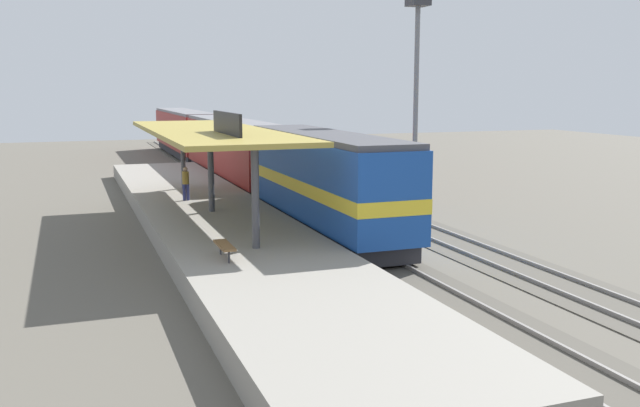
% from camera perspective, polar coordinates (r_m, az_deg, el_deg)
% --- Properties ---
extents(ground_plane, '(120.00, 120.00, 0.00)m').
position_cam_1_polar(ground_plane, '(34.81, 1.92, -1.44)').
color(ground_plane, '#5B564C').
extents(track_near, '(3.20, 110.00, 0.16)m').
position_cam_1_polar(track_near, '(34.12, -1.20, -1.61)').
color(track_near, '#4E4941').
rests_on(track_near, ground).
extents(track_far, '(3.20, 110.00, 0.16)m').
position_cam_1_polar(track_far, '(35.84, 5.78, -1.11)').
color(track_far, '#4E4941').
rests_on(track_far, ground).
extents(platform, '(6.00, 44.00, 0.90)m').
position_cam_1_polar(platform, '(32.87, -8.81, -1.40)').
color(platform, gray).
rests_on(platform, ground).
extents(station_canopy, '(5.20, 18.00, 4.70)m').
position_cam_1_polar(station_canopy, '(32.27, -8.96, 5.71)').
color(station_canopy, '#47474C').
rests_on(station_canopy, platform).
extents(platform_bench, '(0.44, 1.70, 0.50)m').
position_cam_1_polar(platform_bench, '(23.60, -7.82, -3.45)').
color(platform_bench, '#333338').
rests_on(platform_bench, platform).
extents(locomotive, '(2.93, 14.43, 4.44)m').
position_cam_1_polar(locomotive, '(31.25, 0.37, 1.79)').
color(locomotive, '#28282D').
rests_on(locomotive, track_near).
extents(passenger_carriage_front, '(2.90, 20.00, 4.24)m').
position_cam_1_polar(passenger_carriage_front, '(48.44, -7.09, 4.34)').
color(passenger_carriage_front, '#28282D').
rests_on(passenger_carriage_front, track_near).
extents(passenger_carriage_rear, '(2.90, 20.00, 4.24)m').
position_cam_1_polar(passenger_carriage_rear, '(68.81, -11.02, 5.74)').
color(passenger_carriage_rear, '#28282D').
rests_on(passenger_carriage_rear, track_near).
extents(light_mast, '(1.10, 1.10, 11.70)m').
position_cam_1_polar(light_mast, '(39.91, 7.94, 11.99)').
color(light_mast, slate).
rests_on(light_mast, ground).
extents(person_waiting, '(0.34, 0.34, 1.71)m').
position_cam_1_polar(person_waiting, '(36.06, -10.93, 1.76)').
color(person_waiting, navy).
rests_on(person_waiting, platform).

